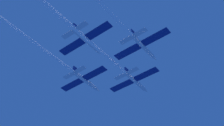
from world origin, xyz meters
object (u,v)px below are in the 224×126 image
(jet_left_wing, at_px, (52,56))
(jet_slot, at_px, (53,11))
(jet_lead, at_px, (110,59))
(jet_right_wing, at_px, (118,20))

(jet_left_wing, xyz_separation_m, jet_slot, (12.54, -11.78, 0.78))
(jet_lead, bearing_deg, jet_left_wing, -135.68)
(jet_slot, bearing_deg, jet_right_wing, 49.70)
(jet_lead, bearing_deg, jet_slot, -91.27)
(jet_right_wing, bearing_deg, jet_lead, 136.48)
(jet_lead, height_order, jet_right_wing, jet_right_wing)
(jet_left_wing, xyz_separation_m, jet_right_wing, (24.32, 2.11, 1.52))
(jet_slot, bearing_deg, jet_lead, 88.73)
(jet_right_wing, relative_size, jet_slot, 0.96)
(jet_lead, bearing_deg, jet_right_wing, -43.52)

